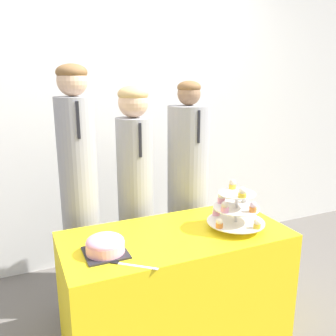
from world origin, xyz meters
The scene contains 8 objects.
wall_back centered at (0.00, 1.53, 1.35)m, with size 9.00×0.06×2.70m.
table centered at (0.00, 0.31, 0.36)m, with size 1.30×0.62×0.71m.
round_cake centered at (-0.43, 0.24, 0.76)m, with size 0.21×0.21×0.10m.
cake_knife centered at (-0.39, 0.11, 0.72)m, with size 0.23×0.20×0.01m.
cupcake_stand centered at (0.35, 0.24, 0.84)m, with size 0.34×0.34×0.28m.
student_0 centered at (-0.44, 0.84, 0.82)m, with size 0.24×0.25×1.66m.
student_1 centered at (-0.06, 0.84, 0.76)m, with size 0.24×0.25×1.53m.
student_2 centered at (0.34, 0.84, 0.74)m, with size 0.30×0.30×1.56m.
Camera 1 is at (-0.80, -1.39, 1.59)m, focal length 38.00 mm.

